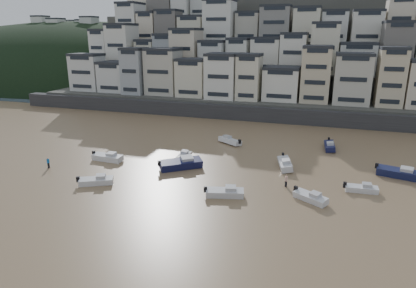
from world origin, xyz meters
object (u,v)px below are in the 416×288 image
(boat_f, at_px, (183,156))
(boat_j, at_px, (96,180))
(boat_e, at_px, (285,163))
(boat_h, at_px, (230,140))
(person_blue, at_px, (48,163))
(boat_a, at_px, (225,192))
(person_pink, at_px, (286,181))
(boat_b, at_px, (311,196))
(boat_d, at_px, (362,188))
(boat_i, at_px, (330,145))
(boat_c, at_px, (181,163))
(boat_k, at_px, (107,156))
(boat_g, at_px, (400,171))

(boat_f, xyz_separation_m, boat_j, (-7.92, -13.60, 0.00))
(boat_e, relative_size, boat_h, 1.10)
(boat_e, distance_m, person_blue, 37.66)
(boat_a, bearing_deg, person_pink, 24.86)
(boat_b, relative_size, boat_j, 0.96)
(boat_f, distance_m, person_blue, 21.57)
(boat_e, bearing_deg, boat_j, -72.52)
(boat_d, distance_m, boat_i, 19.24)
(boat_d, relative_size, boat_j, 0.89)
(boat_c, relative_size, boat_e, 1.21)
(boat_a, height_order, boat_f, boat_a)
(boat_a, bearing_deg, boat_b, -3.51)
(person_pink, bearing_deg, person_blue, -173.76)
(boat_j, distance_m, person_blue, 11.65)
(boat_k, xyz_separation_m, person_pink, (29.77, -1.83, 0.08))
(person_blue, bearing_deg, boat_d, 6.46)
(boat_c, distance_m, boat_d, 26.59)
(boat_k, bearing_deg, boat_a, -16.04)
(boat_c, bearing_deg, boat_b, -54.26)
(boat_f, height_order, person_pink, person_pink)
(boat_e, bearing_deg, boat_k, -92.61)
(boat_k, bearing_deg, boat_i, 30.00)
(boat_g, xyz_separation_m, person_pink, (-15.65, -8.65, -0.05))
(boat_e, distance_m, person_pink, 7.64)
(boat_b, relative_size, boat_i, 0.85)
(boat_f, height_order, person_blue, person_blue)
(person_pink, bearing_deg, boat_b, -47.56)
(boat_c, bearing_deg, person_blue, 158.98)
(boat_j, distance_m, person_pink, 26.79)
(boat_b, distance_m, boat_j, 29.46)
(boat_c, height_order, boat_k, boat_c)
(boat_f, bearing_deg, boat_c, -166.32)
(boat_j, height_order, person_blue, person_blue)
(boat_h, height_order, boat_k, boat_k)
(boat_e, height_order, boat_f, boat_e)
(boat_d, distance_m, boat_k, 39.72)
(boat_f, relative_size, boat_h, 0.93)
(boat_h, bearing_deg, person_pink, 157.62)
(boat_f, bearing_deg, boat_a, -141.20)
(boat_e, height_order, boat_k, boat_e)
(boat_b, distance_m, boat_h, 26.96)
(boat_h, distance_m, boat_k, 23.32)
(boat_e, distance_m, boat_g, 16.70)
(boat_d, xyz_separation_m, boat_h, (-22.63, 16.43, 0.13))
(boat_e, bearing_deg, boat_f, -98.90)
(boat_f, distance_m, boat_g, 33.55)
(boat_c, bearing_deg, boat_d, -39.60)
(boat_d, height_order, person_pink, person_pink)
(boat_c, xyz_separation_m, boat_d, (26.57, -0.81, -0.37))
(boat_b, relative_size, boat_e, 0.81)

